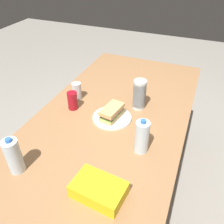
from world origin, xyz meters
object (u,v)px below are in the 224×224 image
(sandwich, at_px, (112,112))
(soda_can_silver, at_px, (77,91))
(water_bottle_tall, at_px, (14,156))
(paper_plate, at_px, (112,118))
(soda_can_red, at_px, (73,101))
(chip_bag, at_px, (99,190))
(water_bottle_spare, at_px, (142,137))
(dining_table, at_px, (115,122))
(plastic_cup_stack, at_px, (139,94))

(sandwich, xyz_separation_m, soda_can_silver, (-0.13, -0.32, 0.01))
(soda_can_silver, bearing_deg, water_bottle_tall, 3.34)
(sandwich, bearing_deg, water_bottle_tall, -26.72)
(paper_plate, xyz_separation_m, soda_can_red, (-0.01, -0.28, 0.05))
(chip_bag, distance_m, water_bottle_spare, 0.36)
(dining_table, bearing_deg, soda_can_silver, -99.70)
(plastic_cup_stack, bearing_deg, paper_plate, -33.28)
(water_bottle_spare, bearing_deg, chip_bag, -15.53)
(paper_plate, relative_size, sandwich, 1.26)
(soda_can_silver, bearing_deg, water_bottle_spare, 59.91)
(dining_table, xyz_separation_m, soda_can_silver, (-0.05, -0.31, 0.15))
(paper_plate, distance_m, water_bottle_spare, 0.33)
(soda_can_silver, bearing_deg, paper_plate, 68.34)
(sandwich, xyz_separation_m, chip_bag, (0.54, 0.15, -0.02))
(dining_table, height_order, soda_can_red, soda_can_red)
(sandwich, height_order, soda_can_red, soda_can_red)
(water_bottle_spare, bearing_deg, soda_can_silver, -120.09)
(dining_table, relative_size, water_bottle_spare, 8.71)
(dining_table, bearing_deg, water_bottle_spare, 43.20)
(soda_can_red, xyz_separation_m, water_bottle_tall, (0.57, 0.01, 0.03))
(water_bottle_tall, distance_m, plastic_cup_stack, 0.84)
(water_bottle_tall, bearing_deg, soda_can_silver, -176.66)
(chip_bag, bearing_deg, dining_table, 110.96)
(chip_bag, xyz_separation_m, water_bottle_spare, (-0.34, 0.09, 0.06))
(soda_can_red, relative_size, water_bottle_tall, 0.60)
(chip_bag, relative_size, water_bottle_spare, 1.13)
(plastic_cup_stack, bearing_deg, sandwich, -32.45)
(sandwich, bearing_deg, dining_table, -171.50)
(soda_can_red, height_order, water_bottle_tall, water_bottle_tall)
(water_bottle_tall, bearing_deg, plastic_cup_stack, 151.77)
(water_bottle_tall, bearing_deg, soda_can_red, -179.35)
(paper_plate, relative_size, soda_can_silver, 2.02)
(paper_plate, bearing_deg, water_bottle_spare, 50.90)
(paper_plate, bearing_deg, plastic_cup_stack, 146.72)
(soda_can_red, height_order, chip_bag, soda_can_red)
(water_bottle_spare, bearing_deg, plastic_cup_stack, -161.55)
(soda_can_red, height_order, plastic_cup_stack, plastic_cup_stack)
(water_bottle_tall, height_order, plastic_cup_stack, same)
(water_bottle_tall, relative_size, soda_can_silver, 1.67)
(paper_plate, distance_m, plastic_cup_stack, 0.24)
(dining_table, distance_m, paper_plate, 0.12)
(water_bottle_spare, bearing_deg, sandwich, -128.68)
(paper_plate, relative_size, water_bottle_spare, 1.21)
(soda_can_red, distance_m, water_bottle_tall, 0.57)
(water_bottle_tall, bearing_deg, sandwich, 153.28)
(dining_table, height_order, soda_can_silver, soda_can_silver)
(soda_can_silver, bearing_deg, chip_bag, 35.36)
(soda_can_red, distance_m, plastic_cup_stack, 0.44)
(paper_plate, xyz_separation_m, soda_can_silver, (-0.13, -0.32, 0.05))
(chip_bag, bearing_deg, sandwich, 111.88)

